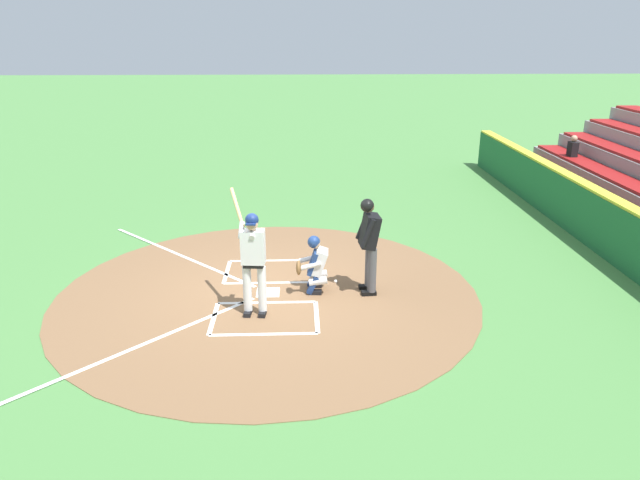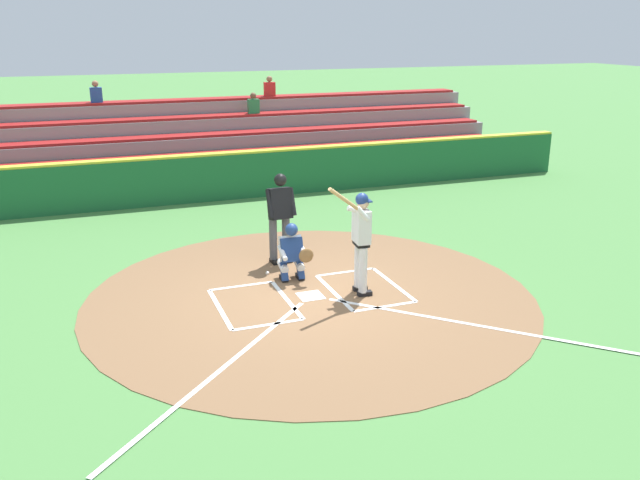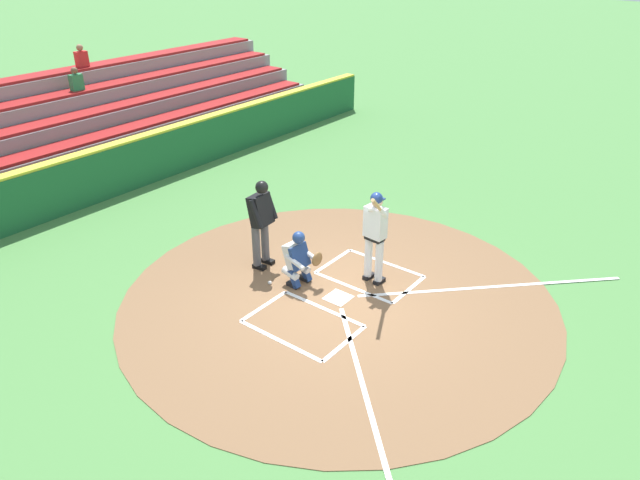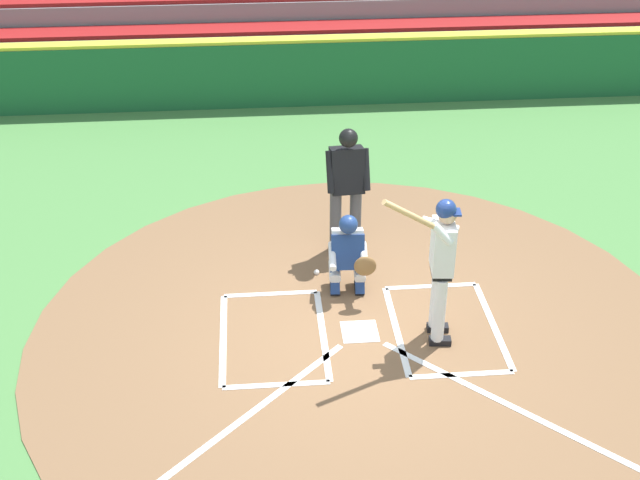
{
  "view_description": "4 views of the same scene",
  "coord_description": "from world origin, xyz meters",
  "px_view_note": "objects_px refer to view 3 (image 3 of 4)",
  "views": [
    {
      "loc": [
        -10.24,
        -0.61,
        4.74
      ],
      "look_at": [
        0.32,
        -1.01,
        0.95
      ],
      "focal_mm": 32.83,
      "sensor_mm": 36.0,
      "label": 1
    },
    {
      "loc": [
        3.72,
        10.44,
        4.64
      ],
      "look_at": [
        -0.12,
        0.17,
        1.11
      ],
      "focal_mm": 37.52,
      "sensor_mm": 36.0,
      "label": 2
    },
    {
      "loc": [
        7.54,
        5.42,
        6.06
      ],
      "look_at": [
        -0.17,
        -0.56,
        0.97
      ],
      "focal_mm": 33.37,
      "sensor_mm": 36.0,
      "label": 3
    },
    {
      "loc": [
        1.19,
        8.26,
        6.27
      ],
      "look_at": [
        0.45,
        -0.38,
        1.11
      ],
      "focal_mm": 48.01,
      "sensor_mm": 36.0,
      "label": 4
    }
  ],
  "objects_px": {
    "catcher": "(299,257)",
    "baseball": "(270,283)",
    "plate_umpire": "(261,218)",
    "batter": "(375,231)"
  },
  "relations": [
    {
      "from": "baseball",
      "to": "catcher",
      "type": "bearing_deg",
      "value": 131.41
    },
    {
      "from": "catcher",
      "to": "baseball",
      "type": "height_order",
      "value": "catcher"
    },
    {
      "from": "batter",
      "to": "plate_umpire",
      "type": "bearing_deg",
      "value": -68.18
    },
    {
      "from": "batter",
      "to": "baseball",
      "type": "height_order",
      "value": "batter"
    },
    {
      "from": "batter",
      "to": "plate_umpire",
      "type": "distance_m",
      "value": 2.27
    },
    {
      "from": "baseball",
      "to": "batter",
      "type": "bearing_deg",
      "value": 130.6
    },
    {
      "from": "plate_umpire",
      "to": "baseball",
      "type": "height_order",
      "value": "plate_umpire"
    },
    {
      "from": "baseball",
      "to": "plate_umpire",
      "type": "bearing_deg",
      "value": -127.8
    },
    {
      "from": "catcher",
      "to": "plate_umpire",
      "type": "relative_size",
      "value": 0.61
    },
    {
      "from": "plate_umpire",
      "to": "baseball",
      "type": "relative_size",
      "value": 25.2
    }
  ]
}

